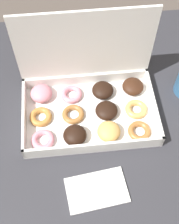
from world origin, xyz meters
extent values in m
plane|color=#564C44|center=(0.00, 0.00, 0.00)|extent=(8.00, 8.00, 0.00)
cube|color=#2D2D33|center=(0.00, 0.00, 0.73)|extent=(1.10, 0.83, 0.03)
cylinder|color=#2D2D33|center=(0.50, 0.37, 0.36)|extent=(0.06, 0.06, 0.71)
cube|color=white|center=(0.02, -0.04, 0.74)|extent=(0.41, 0.25, 0.01)
cube|color=white|center=(0.02, -0.16, 0.77)|extent=(0.41, 0.01, 0.04)
cube|color=white|center=(0.02, 0.09, 0.77)|extent=(0.41, 0.01, 0.04)
cube|color=white|center=(-0.18, -0.04, 0.77)|extent=(0.01, 0.25, 0.04)
cube|color=white|center=(0.22, -0.04, 0.77)|extent=(0.01, 0.25, 0.04)
cube|color=white|center=(0.02, 0.09, 0.91)|extent=(0.41, 0.01, 0.25)
torus|color=pink|center=(-0.13, -0.12, 0.76)|extent=(0.07, 0.07, 0.02)
ellipsoid|color=black|center=(-0.03, -0.11, 0.77)|extent=(0.07, 0.07, 0.04)
ellipsoid|color=tan|center=(0.07, -0.11, 0.77)|extent=(0.07, 0.07, 0.04)
torus|color=#9E6633|center=(0.16, -0.12, 0.76)|extent=(0.07, 0.07, 0.02)
torus|color=#B77A38|center=(-0.13, -0.04, 0.76)|extent=(0.07, 0.07, 0.02)
torus|color=#9E6633|center=(-0.03, -0.04, 0.75)|extent=(0.07, 0.07, 0.02)
ellipsoid|color=black|center=(0.07, -0.04, 0.76)|extent=(0.07, 0.07, 0.03)
torus|color=tan|center=(0.17, -0.04, 0.76)|extent=(0.07, 0.07, 0.02)
ellipsoid|color=pink|center=(-0.12, 0.04, 0.77)|extent=(0.07, 0.07, 0.04)
torus|color=pink|center=(-0.03, 0.04, 0.76)|extent=(0.07, 0.07, 0.02)
ellipsoid|color=black|center=(0.07, 0.04, 0.76)|extent=(0.07, 0.07, 0.04)
ellipsoid|color=#381E11|center=(0.17, 0.04, 0.76)|extent=(0.07, 0.07, 0.03)
cube|color=white|center=(0.02, -0.28, 0.74)|extent=(0.18, 0.12, 0.01)
camera|label=1|loc=(-0.03, -0.53, 1.58)|focal=50.00mm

